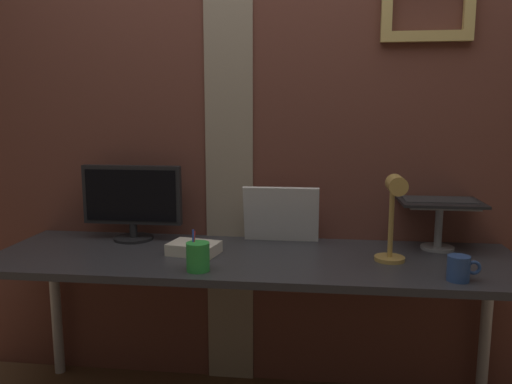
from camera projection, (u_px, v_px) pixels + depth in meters
brick_wall_back at (272, 110)px, 2.34m from camera, size 3.04×0.16×2.63m
desk at (253, 271)px, 2.08m from camera, size 2.16×0.63×0.72m
monitor at (132, 199)px, 2.30m from camera, size 0.46×0.18×0.34m
laptop_stand at (439, 218)px, 2.15m from camera, size 0.28×0.22×0.20m
laptop at (437, 186)px, 2.20m from camera, size 0.34×0.29×0.25m
whiteboard_panel at (281, 215)px, 2.26m from camera, size 0.34×0.08×0.26m
desk_lamp at (394, 209)px, 1.92m from camera, size 0.12×0.20×0.35m
pen_cup at (198, 257)px, 1.87m from camera, size 0.09×0.09×0.15m
coffee_mug at (459, 268)px, 1.76m from camera, size 0.12×0.08×0.09m
paper_clutter_stack at (194, 248)px, 2.10m from camera, size 0.22×0.18×0.05m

